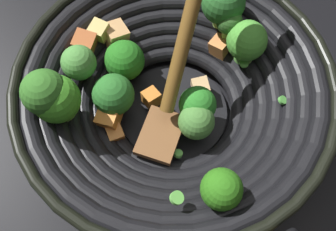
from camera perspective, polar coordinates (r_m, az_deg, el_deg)
The scene contains 2 objects.
ground_plane at distance 0.54m, azimuth 0.83°, elevation 0.31°, with size 4.00×4.00×0.00m, color black.
wok at distance 0.49m, azimuth 0.61°, elevation 3.80°, with size 0.41×0.43×0.25m.
Camera 1 is at (0.19, 0.14, 0.49)m, focal length 39.65 mm.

